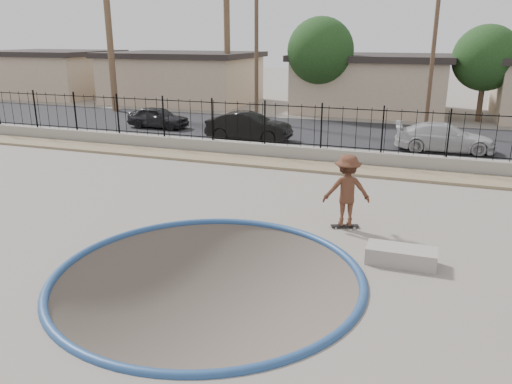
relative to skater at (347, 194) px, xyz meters
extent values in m
cube|color=slate|center=(-2.35, 9.00, -2.10)|extent=(120.00, 120.00, 2.20)
torus|color=navy|center=(-2.35, -4.00, -1.00)|extent=(7.04, 7.04, 0.20)
cube|color=#8D7C5C|center=(-2.35, 6.20, -0.95)|extent=(42.00, 1.60, 0.11)
cube|color=gray|center=(-2.35, 7.30, -0.70)|extent=(42.00, 0.45, 0.60)
cube|color=black|center=(-2.35, 7.30, -0.28)|extent=(40.00, 0.04, 0.03)
cube|color=black|center=(-2.35, 7.30, 1.30)|extent=(40.00, 0.04, 0.04)
cube|color=black|center=(-2.35, 14.00, -0.98)|extent=(90.00, 8.00, 0.04)
cube|color=tan|center=(-30.35, 23.50, 0.75)|extent=(10.00, 8.00, 3.50)
cube|color=#282320|center=(-30.35, 23.50, 2.70)|extent=(10.60, 8.60, 0.40)
cube|color=tan|center=(-17.35, 23.50, 0.75)|extent=(11.00, 8.00, 3.50)
cube|color=#282320|center=(-17.35, 23.50, 2.70)|extent=(11.60, 8.60, 0.40)
cube|color=tan|center=(-2.35, 23.50, 0.75)|extent=(10.00, 8.00, 3.50)
cube|color=#282320|center=(-2.35, 23.50, 2.70)|extent=(10.60, 8.60, 0.40)
cylinder|color=brown|center=(-19.35, 17.00, 4.50)|extent=(0.44, 0.44, 11.00)
cylinder|color=brown|center=(-12.35, 21.00, 3.50)|extent=(0.44, 0.44, 9.00)
cylinder|color=#473323|center=(-8.35, 16.00, 3.50)|extent=(0.24, 0.24, 9.00)
cylinder|color=#473323|center=(1.65, 16.00, 3.75)|extent=(0.24, 0.24, 9.50)
cylinder|color=#473323|center=(-5.35, 20.00, 0.50)|extent=(0.34, 0.34, 3.00)
sphere|color=#143311|center=(-5.35, 20.00, 3.20)|extent=(4.32, 4.32, 4.32)
cylinder|color=#473323|center=(4.65, 21.00, 0.37)|extent=(0.34, 0.34, 2.75)
sphere|color=#143311|center=(4.65, 21.00, 2.85)|extent=(3.96, 3.96, 3.96)
imported|color=brown|center=(0.00, 0.00, 0.00)|extent=(1.46, 1.10, 2.00)
cube|color=black|center=(0.00, 0.00, -0.94)|extent=(0.80, 0.46, 0.02)
cylinder|color=silver|center=(-0.22, -0.16, -0.98)|extent=(0.06, 0.05, 0.05)
cylinder|color=silver|center=(-0.27, -0.03, -0.98)|extent=(0.06, 0.05, 0.05)
cylinder|color=silver|center=(0.27, 0.03, -0.98)|extent=(0.06, 0.05, 0.05)
cylinder|color=silver|center=(0.22, 0.16, -0.98)|extent=(0.06, 0.05, 0.05)
cube|color=gray|center=(1.65, -1.85, -0.80)|extent=(1.60, 0.71, 0.40)
imported|color=black|center=(-12.94, 12.00, -0.36)|extent=(3.61, 1.53, 1.22)
imported|color=black|center=(-6.75, 10.40, -0.26)|extent=(4.34, 1.65, 1.41)
imported|color=#BCBCBE|center=(2.59, 11.09, -0.32)|extent=(4.56, 2.17, 1.28)
camera|label=1|loc=(2.05, -13.11, 4.14)|focal=35.00mm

